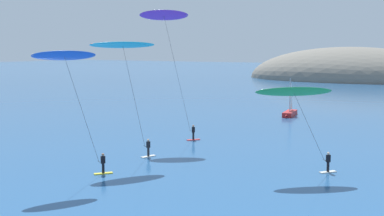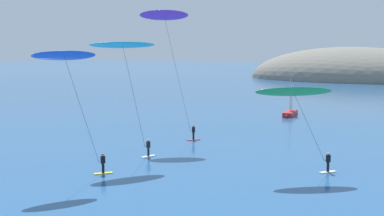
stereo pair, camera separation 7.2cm
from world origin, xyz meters
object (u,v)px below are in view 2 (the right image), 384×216
object	(u,v)px
kitesurfer_green	(296,97)
kitesurfer_purple	(166,24)
sailboat_near	(290,112)
kitesurfer_cyan	(125,52)
kitesurfer_blue	(68,67)

from	to	relation	value
kitesurfer_green	kitesurfer_purple	xyz separation A→B (m)	(-16.74, 6.45, 6.46)
sailboat_near	kitesurfer_green	size ratio (longest dim) A/B	0.83
kitesurfer_green	kitesurfer_cyan	bearing A→B (deg)	-168.81
sailboat_near	kitesurfer_green	bearing A→B (deg)	-70.19
kitesurfer_green	kitesurfer_blue	size ratio (longest dim) A/B	0.72
kitesurfer_green	kitesurfer_purple	distance (m)	19.07
sailboat_near	kitesurfer_blue	size ratio (longest dim) A/B	0.59
kitesurfer_green	sailboat_near	bearing A→B (deg)	109.81
sailboat_near	kitesurfer_purple	size ratio (longest dim) A/B	0.42
sailboat_near	kitesurfer_cyan	xyz separation A→B (m)	(-3.40, -35.10, 9.20)
kitesurfer_blue	kitesurfer_purple	xyz separation A→B (m)	(-2.05, 16.67, 4.00)
kitesurfer_cyan	sailboat_near	bearing A→B (deg)	84.47
kitesurfer_green	kitesurfer_cyan	size ratio (longest dim) A/B	0.67
kitesurfer_cyan	kitesurfer_purple	xyz separation A→B (m)	(-1.76, 9.41, 2.93)
kitesurfer_green	kitesurfer_blue	xyz separation A→B (m)	(-14.69, -10.23, 2.46)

